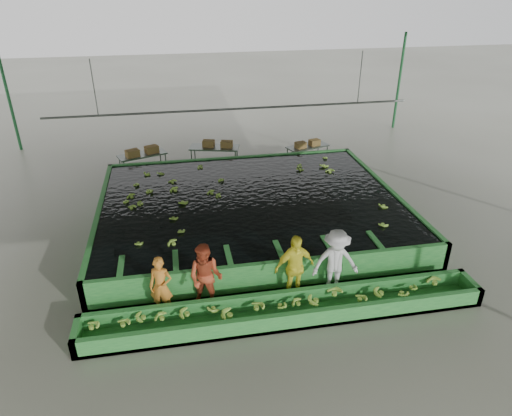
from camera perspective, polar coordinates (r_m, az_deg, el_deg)
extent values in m
plane|color=slate|center=(14.47, 0.37, -4.41)|extent=(80.00, 80.00, 0.00)
cube|color=gray|center=(12.60, 0.44, 15.35)|extent=(20.00, 22.00, 0.04)
cube|color=black|center=(15.36, -0.70, 1.17)|extent=(9.70, 7.70, 0.00)
cylinder|color=#59605B|center=(17.87, -2.75, 12.26)|extent=(0.08, 0.08, 14.00)
cylinder|color=#59605B|center=(17.67, -19.60, 13.95)|extent=(0.04, 0.04, 2.00)
cylinder|color=#59605B|center=(18.97, 12.88, 15.62)|extent=(0.04, 0.04, 2.00)
imported|color=orange|center=(11.52, -11.80, -9.56)|extent=(0.66, 0.52, 1.59)
imported|color=#B54425|center=(11.45, -6.30, -8.62)|extent=(1.09, 0.99, 1.82)
imported|color=#FBF136|center=(11.76, 4.83, -7.39)|extent=(1.15, 0.64, 1.85)
imported|color=silver|center=(12.06, 9.91, -6.71)|extent=(1.27, 0.80, 1.87)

